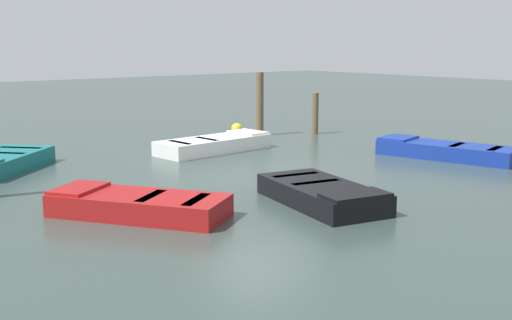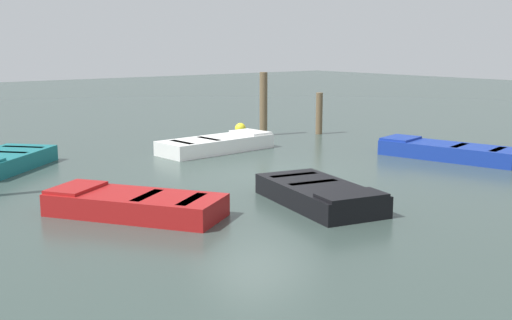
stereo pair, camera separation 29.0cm
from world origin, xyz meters
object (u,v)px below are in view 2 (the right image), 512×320
object	(u,v)px
rowboat_black	(319,194)
mooring_piling_far_right	(264,104)
rowboat_white	(217,144)
rowboat_red	(134,204)
mooring_piling_near_left	(319,113)
marker_buoy	(240,129)
rowboat_teal	(1,161)
rowboat_blue	(448,151)

from	to	relation	value
rowboat_black	mooring_piling_far_right	bearing A→B (deg)	160.51
mooring_piling_far_right	rowboat_white	bearing A→B (deg)	28.39
mooring_piling_far_right	rowboat_red	bearing A→B (deg)	38.11
mooring_piling_far_right	mooring_piling_near_left	world-z (taller)	mooring_piling_far_right
marker_buoy	rowboat_teal	bearing A→B (deg)	4.66
rowboat_red	mooring_piling_near_left	world-z (taller)	mooring_piling_near_left
rowboat_black	rowboat_teal	world-z (taller)	same
rowboat_white	marker_buoy	size ratio (longest dim) A/B	7.29
rowboat_blue	rowboat_white	size ratio (longest dim) A/B	1.09
rowboat_red	rowboat_black	size ratio (longest dim) A/B	1.08
rowboat_teal	rowboat_blue	bearing A→B (deg)	107.87
rowboat_blue	mooring_piling_near_left	size ratio (longest dim) A/B	2.71
rowboat_blue	rowboat_black	bearing A→B (deg)	89.95
rowboat_blue	mooring_piling_near_left	bearing A→B (deg)	-18.71
mooring_piling_near_left	marker_buoy	size ratio (longest dim) A/B	2.93
rowboat_white	rowboat_teal	xyz separation A→B (m)	(5.69, -1.09, 0.00)
mooring_piling_near_left	marker_buoy	distance (m)	2.82
rowboat_teal	mooring_piling_near_left	xyz separation A→B (m)	(-10.43, 0.36, 0.49)
rowboat_blue	rowboat_teal	distance (m)	11.53
mooring_piling_far_right	marker_buoy	world-z (taller)	mooring_piling_far_right
rowboat_red	rowboat_teal	bearing A→B (deg)	-27.08
rowboat_black	rowboat_white	bearing A→B (deg)	175.55
rowboat_white	rowboat_teal	distance (m)	5.80
rowboat_white	mooring_piling_near_left	world-z (taller)	mooring_piling_near_left
rowboat_blue	marker_buoy	size ratio (longest dim) A/B	7.93
rowboat_red	rowboat_blue	distance (m)	9.30
rowboat_white	marker_buoy	world-z (taller)	marker_buoy
rowboat_blue	mooring_piling_far_right	size ratio (longest dim) A/B	1.80
rowboat_blue	mooring_piling_far_right	bearing A→B (deg)	-2.99
rowboat_black	marker_buoy	distance (m)	8.96
rowboat_blue	rowboat_teal	size ratio (longest dim) A/B	1.20
mooring_piling_far_right	mooring_piling_near_left	bearing A→B (deg)	151.82
mooring_piling_far_right	mooring_piling_near_left	size ratio (longest dim) A/B	1.50
rowboat_white	marker_buoy	bearing A→B (deg)	34.85
rowboat_red	rowboat_white	distance (m)	6.95
marker_buoy	mooring_piling_far_right	bearing A→B (deg)	174.43
rowboat_black	mooring_piling_far_right	world-z (taller)	mooring_piling_far_right
rowboat_blue	rowboat_teal	xyz separation A→B (m)	(9.90, -5.91, 0.00)
mooring_piling_near_left	marker_buoy	world-z (taller)	mooring_piling_near_left
rowboat_teal	marker_buoy	distance (m)	7.86
marker_buoy	rowboat_blue	bearing A→B (deg)	107.50
rowboat_black	rowboat_blue	bearing A→B (deg)	115.87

